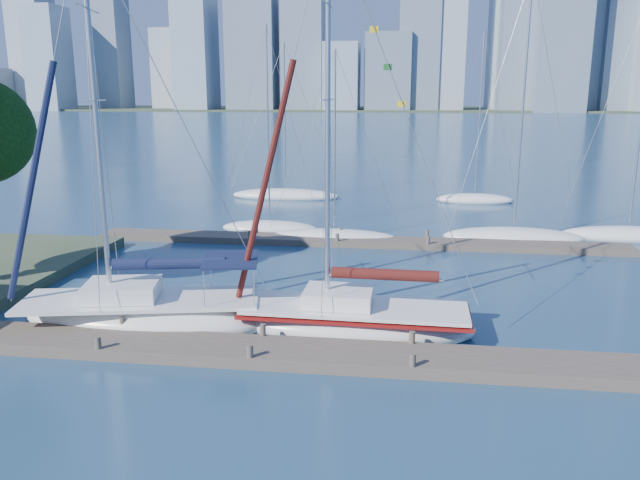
# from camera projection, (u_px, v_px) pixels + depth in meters

# --- Properties ---
(ground) EXTENTS (700.00, 700.00, 0.00)m
(ground) POSITION_uv_depth(u_px,v_px,m) (257.00, 357.00, 20.34)
(ground) COLOR navy
(ground) RESTS_ON ground
(near_dock) EXTENTS (26.00, 2.00, 0.40)m
(near_dock) POSITION_uv_depth(u_px,v_px,m) (257.00, 352.00, 20.30)
(near_dock) COLOR #483F34
(near_dock) RESTS_ON ground
(far_dock) EXTENTS (30.00, 1.80, 0.36)m
(far_dock) POSITION_uv_depth(u_px,v_px,m) (356.00, 241.00, 35.47)
(far_dock) COLOR #483F34
(far_dock) RESTS_ON ground
(far_shore) EXTENTS (800.00, 100.00, 1.50)m
(far_shore) POSITION_uv_depth(u_px,v_px,m) (397.00, 110.00, 329.00)
(far_shore) COLOR #38472D
(far_shore) RESTS_ON ground
(sailboat_navy) EXTENTS (9.65, 4.84, 14.61)m
(sailboat_navy) POSITION_uv_depth(u_px,v_px,m) (141.00, 298.00, 22.85)
(sailboat_navy) COLOR white
(sailboat_navy) RESTS_ON ground
(sailboat_maroon) EXTENTS (8.66, 3.02, 14.67)m
(sailboat_maroon) POSITION_uv_depth(u_px,v_px,m) (355.00, 302.00, 22.23)
(sailboat_maroon) COLOR white
(sailboat_maroon) RESTS_ON ground
(bg_boat_1) EXTENTS (6.38, 3.81, 12.62)m
(bg_boat_1) POSITION_uv_depth(u_px,v_px,m) (270.00, 227.00, 38.91)
(bg_boat_1) COLOR white
(bg_boat_1) RESTS_ON ground
(bg_boat_2) EXTENTS (7.74, 3.61, 11.07)m
(bg_boat_2) POSITION_uv_depth(u_px,v_px,m) (334.00, 237.00, 36.44)
(bg_boat_2) COLOR white
(bg_boat_2) RESTS_ON ground
(bg_boat_4) EXTENTS (8.40, 5.06, 15.09)m
(bg_boat_4) POSITION_uv_depth(u_px,v_px,m) (513.00, 236.00, 36.20)
(bg_boat_4) COLOR white
(bg_boat_4) RESTS_ON ground
(bg_boat_5) EXTENTS (7.98, 2.92, 15.05)m
(bg_boat_5) POSITION_uv_depth(u_px,v_px,m) (628.00, 235.00, 36.72)
(bg_boat_5) COLOR white
(bg_boat_5) RESTS_ON ground
(bg_boat_6) EXTENTS (9.11, 5.36, 12.61)m
(bg_boat_6) POSITION_uv_depth(u_px,v_px,m) (286.00, 195.00, 51.12)
(bg_boat_6) COLOR white
(bg_boat_6) RESTS_ON ground
(bg_boat_7) EXTENTS (6.24, 2.87, 13.16)m
(bg_boat_7) POSITION_uv_depth(u_px,v_px,m) (475.00, 199.00, 49.23)
(bg_boat_7) COLOR white
(bg_boat_7) RESTS_ON ground
(skyline) EXTENTS (503.43, 51.31, 98.20)m
(skyline) POSITION_uv_depth(u_px,v_px,m) (438.00, 35.00, 290.21)
(skyline) COLOR #8595AD
(skyline) RESTS_ON ground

